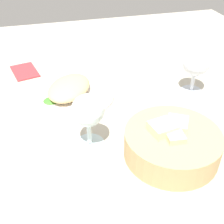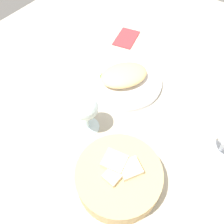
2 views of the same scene
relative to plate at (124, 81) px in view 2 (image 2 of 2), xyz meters
The scene contains 7 objects.
ground_plane 12.92cm from the plate, 62.48° to the left, with size 140.00×140.00×2.00cm, color #B7B09D.
plate is the anchor object (origin of this frame).
omelette 2.60cm from the plate, ahead, with size 14.78×10.21×3.80cm, color #E8C37D.
lettuce_garnish 5.85cm from the plate, 66.41° to the right, with size 4.03×4.03×1.15cm, color #428A2E.
bread_basket 32.37cm from the plate, 32.33° to the left, with size 19.65×19.65×7.76cm.
wine_glass_near 21.22cm from the plate, ahead, with size 6.86×6.86×12.51cm.
folded_napkin 22.14cm from the plate, 148.05° to the right, with size 11.00×7.00×0.80cm, color red.
Camera 2 is at (38.84, 16.77, 56.61)cm, focal length 38.79 mm.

